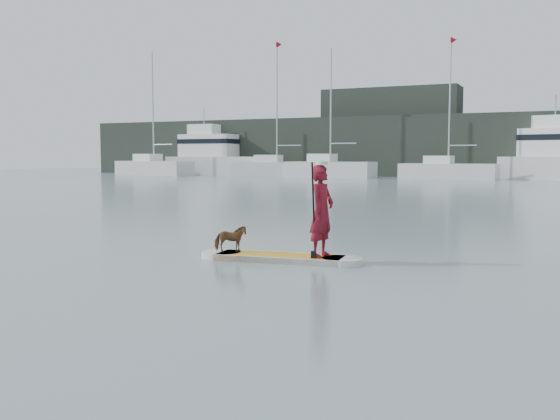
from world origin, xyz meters
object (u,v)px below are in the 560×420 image
at_px(paddler, 322,211).
at_px(sailboat_b, 276,168).
at_px(paddleboard, 280,258).
at_px(motor_yacht_b, 214,156).
at_px(dog, 230,239).
at_px(sailboat_d, 447,169).
at_px(sailboat_c, 330,168).
at_px(sailboat_a, 153,167).

xyz_separation_m(paddler, sailboat_b, (-21.97, 44.40, -0.09)).
height_order(paddleboard, motor_yacht_b, motor_yacht_b).
bearing_deg(motor_yacht_b, dog, -59.75).
xyz_separation_m(paddleboard, dog, (-1.04, -0.13, 0.33)).
relative_size(dog, sailboat_d, 0.05).
height_order(paddler, motor_yacht_b, motor_yacht_b).
bearing_deg(sailboat_c, paddler, -66.62).
bearing_deg(paddleboard, sailboat_a, 121.87).
relative_size(paddler, sailboat_b, 0.13).
relative_size(dog, sailboat_c, 0.05).
bearing_deg(dog, motor_yacht_b, 0.70).
xyz_separation_m(paddler, sailboat_a, (-35.70, 43.06, -0.10)).
distance_m(paddleboard, sailboat_c, 46.90).
bearing_deg(paddleboard, sailboat_d, 88.84).
bearing_deg(sailboat_d, paddler, -79.30).
bearing_deg(paddler, sailboat_a, 45.84).
bearing_deg(paddler, paddleboard, 103.24).
xyz_separation_m(dog, sailboat_c, (-14.42, 44.40, 0.50)).
xyz_separation_m(sailboat_a, sailboat_b, (13.72, 1.35, 0.01)).
height_order(dog, sailboat_b, sailboat_b).
height_order(sailboat_c, sailboat_d, sailboat_d).
xyz_separation_m(dog, sailboat_b, (-20.10, 44.63, 0.52)).
distance_m(sailboat_a, motor_yacht_b, 6.52).
xyz_separation_m(sailboat_b, sailboat_c, (5.68, -0.23, -0.02)).
height_order(paddleboard, sailboat_d, sailboat_d).
relative_size(sailboat_a, sailboat_c, 1.07).
bearing_deg(sailboat_d, sailboat_c, -176.23).
xyz_separation_m(paddleboard, sailboat_a, (-34.87, 43.16, 0.84)).
bearing_deg(sailboat_c, sailboat_b, -179.23).
relative_size(paddler, motor_yacht_b, 0.16).
height_order(paddler, sailboat_b, sailboat_b).
height_order(sailboat_a, sailboat_b, sailboat_b).
bearing_deg(sailboat_a, sailboat_d, 9.83).
height_order(sailboat_a, sailboat_c, sailboat_a).
distance_m(paddler, motor_yacht_b, 56.43).
xyz_separation_m(paddleboard, paddler, (0.83, 0.10, 0.94)).
relative_size(paddler, sailboat_a, 0.14).
bearing_deg(paddleboard, paddler, -0.00).
height_order(sailboat_b, sailboat_d, sailboat_b).
bearing_deg(motor_yacht_b, paddleboard, -58.78).
xyz_separation_m(sailboat_b, motor_yacht_b, (-8.86, 2.85, 1.12)).
xyz_separation_m(sailboat_d, motor_yacht_b, (-25.43, 3.07, 1.15)).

